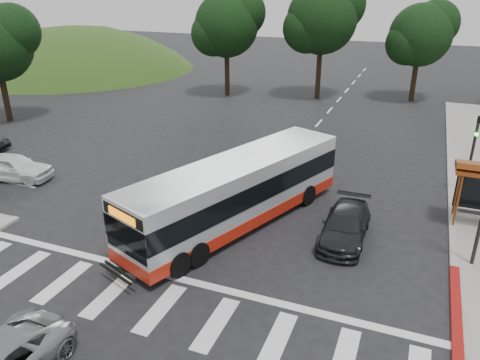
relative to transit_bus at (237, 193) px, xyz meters
The scene contains 13 objects.
ground 1.98m from the transit_bus, 97.35° to the right, with size 140.00×140.00×0.00m, color black.
curb_east 11.16m from the transit_bus, 37.10° to the left, with size 0.30×40.00×0.15m, color #9E9991.
curb_east_red 9.54m from the transit_bus, 20.61° to the right, with size 0.32×6.00×0.15m, color maroon.
hillside_nw 43.12m from the transit_bus, 138.28° to the left, with size 44.00×44.00×10.00m, color #254415.
crosswalk_ladder 6.49m from the transit_bus, 91.55° to the right, with size 18.00×2.60×0.01m, color silver.
traffic_signal_ne_short 11.89m from the transit_bus, 37.25° to the left, with size 0.18×0.37×4.00m.
tree_north_a 25.43m from the transit_bus, 94.82° to the left, with size 6.60×6.15×10.17m.
tree_north_b 27.70m from the transit_bus, 77.55° to the left, with size 5.72×5.33×8.43m.
tree_north_c 25.35m from the transit_bus, 113.93° to the left, with size 6.16×5.74×9.30m.
transit_bus is the anchor object (origin of this frame).
pedestrian 4.75m from the transit_bus, 101.44° to the right, with size 0.59×0.38×1.61m, color silver.
dark_sedan 4.71m from the transit_bus, ahead, with size 1.75×4.31×1.25m, color black.
west_car_white 13.00m from the transit_bus, behind, with size 1.67×4.15×1.41m, color white.
Camera 1 is at (7.01, -15.54, 9.95)m, focal length 35.00 mm.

